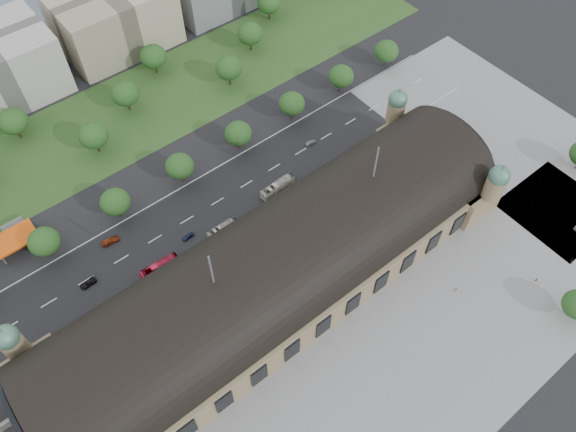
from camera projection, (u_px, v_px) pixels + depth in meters
ground at (278, 287)px, 168.03m from camera, size 900.00×900.00×0.00m
station at (278, 270)px, 159.70m from camera, size 150.00×48.40×44.30m
plaza_south at (408, 379)px, 151.56m from camera, size 190.00×48.00×0.12m
plaza_east at (499, 132)px, 205.72m from camera, size 56.00×100.00×0.12m
road_slab at (155, 239)px, 178.09m from camera, size 260.00×26.00×0.10m
grass_belt at (89, 134)px, 205.08m from camera, size 300.00×45.00×0.10m
petrol_station at (15, 234)px, 175.77m from camera, size 14.00×13.00×5.05m
office_4 at (114, 18)px, 226.46m from camera, size 45.00×32.00×24.00m
tree_row_3 at (44, 242)px, 168.69m from camera, size 9.60×9.60×11.52m
tree_row_4 at (115, 202)px, 177.47m from camera, size 9.60×9.60×11.52m
tree_row_5 at (180, 166)px, 186.26m from camera, size 9.60×9.60×11.52m
tree_row_6 at (238, 133)px, 195.04m from camera, size 9.60×9.60×11.52m
tree_row_7 at (292, 104)px, 203.82m from camera, size 9.60×9.60×11.52m
tree_row_8 at (341, 76)px, 212.60m from camera, size 9.60×9.60×11.52m
tree_row_9 at (386, 51)px, 221.39m from camera, size 9.60×9.60×11.52m
tree_belt_5 at (13, 121)px, 197.64m from camera, size 10.40×10.40×12.48m
tree_belt_6 at (93, 135)px, 193.62m from camera, size 10.40×10.40×12.48m
tree_belt_7 at (125, 94)px, 206.06m from camera, size 10.40×10.40×12.48m
tree_belt_8 at (153, 56)px, 218.50m from camera, size 10.40×10.40×12.48m
tree_belt_9 at (229, 68)px, 214.48m from camera, size 10.40×10.40×12.48m
tree_belt_10 at (250, 34)px, 226.92m from camera, size 10.40×10.40×12.48m
tree_belt_11 at (269, 3)px, 239.36m from camera, size 10.40×10.40×12.48m
traffic_car_2 at (88, 283)px, 168.00m from camera, size 5.11×2.55×1.39m
traffic_car_3 at (110, 241)px, 176.74m from camera, size 5.92×3.00×1.65m
traffic_car_4 at (188, 237)px, 177.86m from camera, size 4.06×1.78×1.36m
traffic_car_5 at (311, 143)px, 201.71m from camera, size 4.00×1.71×1.28m
traffic_car_6 at (392, 122)px, 207.75m from camera, size 5.12×2.62×1.39m
parked_car_0 at (81, 331)px, 158.89m from camera, size 4.52×3.68×1.45m
parked_car_1 at (53, 344)px, 156.73m from camera, size 5.64×4.91×1.44m
parked_car_2 at (21, 372)px, 151.88m from camera, size 5.82×4.69×1.58m
parked_car_3 at (87, 330)px, 159.13m from camera, size 4.54×3.06×1.43m
parked_car_4 at (86, 337)px, 157.87m from camera, size 4.64×4.26×1.54m
parked_car_5 at (86, 329)px, 159.30m from camera, size 6.20×4.47×1.57m
parked_car_6 at (121, 309)px, 162.96m from camera, size 5.79×4.69×1.57m
bus_west at (160, 267)px, 170.02m from camera, size 12.90×3.57×3.56m
bus_mid at (222, 229)px, 178.65m from camera, size 10.75×2.53×2.99m
bus_east at (278, 187)px, 188.20m from camera, size 13.55×3.76×3.74m
pedestrian_0 at (456, 290)px, 166.57m from camera, size 0.84×0.59×1.57m
pedestrian_1 at (537, 280)px, 168.49m from camera, size 0.77×0.70×1.76m
pedestrian_4 at (571, 260)px, 172.46m from camera, size 1.23×1.12×1.81m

